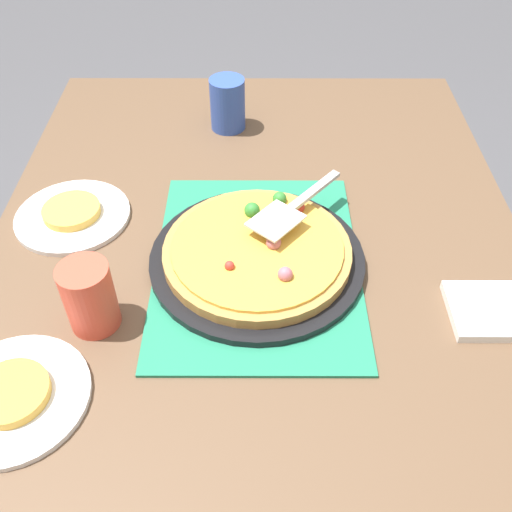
# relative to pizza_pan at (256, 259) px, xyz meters

# --- Properties ---
(ground_plane) EXTENTS (8.00, 8.00, 0.00)m
(ground_plane) POSITION_rel_pizza_pan_xyz_m (0.00, 0.00, -0.76)
(ground_plane) COLOR #4C4C51
(dining_table) EXTENTS (1.40, 1.00, 0.75)m
(dining_table) POSITION_rel_pizza_pan_xyz_m (0.00, 0.00, -0.12)
(dining_table) COLOR brown
(dining_table) RESTS_ON ground_plane
(placemat) EXTENTS (0.48, 0.36, 0.01)m
(placemat) POSITION_rel_pizza_pan_xyz_m (0.00, 0.00, -0.01)
(placemat) COLOR #237F5B
(placemat) RESTS_ON dining_table
(pizza_pan) EXTENTS (0.38, 0.38, 0.01)m
(pizza_pan) POSITION_rel_pizza_pan_xyz_m (0.00, 0.00, 0.00)
(pizza_pan) COLOR black
(pizza_pan) RESTS_ON placemat
(pizza) EXTENTS (0.33, 0.33, 0.05)m
(pizza) POSITION_rel_pizza_pan_xyz_m (0.00, -0.00, 0.02)
(pizza) COLOR #B78442
(pizza) RESTS_ON pizza_pan
(plate_near_left) EXTENTS (0.22, 0.22, 0.01)m
(plate_near_left) POSITION_rel_pizza_pan_xyz_m (0.13, 0.36, -0.01)
(plate_near_left) COLOR white
(plate_near_left) RESTS_ON dining_table
(plate_far_right) EXTENTS (0.22, 0.22, 0.01)m
(plate_far_right) POSITION_rel_pizza_pan_xyz_m (-0.28, 0.35, -0.01)
(plate_far_right) COLOR white
(plate_far_right) RESTS_ON dining_table
(served_slice_left) EXTENTS (0.11, 0.11, 0.02)m
(served_slice_left) POSITION_rel_pizza_pan_xyz_m (0.13, 0.36, 0.01)
(served_slice_left) COLOR #EAB747
(served_slice_left) RESTS_ON plate_near_left
(served_slice_right) EXTENTS (0.11, 0.11, 0.02)m
(served_slice_right) POSITION_rel_pizza_pan_xyz_m (-0.28, 0.35, 0.01)
(served_slice_right) COLOR gold
(served_slice_right) RESTS_ON plate_far_right
(cup_near) EXTENTS (0.08, 0.08, 0.12)m
(cup_near) POSITION_rel_pizza_pan_xyz_m (-0.13, 0.26, 0.05)
(cup_near) COLOR #E04C38
(cup_near) RESTS_ON dining_table
(cup_corner) EXTENTS (0.08, 0.08, 0.12)m
(cup_corner) POSITION_rel_pizza_pan_xyz_m (0.46, 0.07, 0.05)
(cup_corner) COLOR #3351AD
(cup_corner) RESTS_ON dining_table
(pizza_server) EXTENTS (0.20, 0.18, 0.01)m
(pizza_server) POSITION_rel_pizza_pan_xyz_m (0.07, -0.06, 0.06)
(pizza_server) COLOR silver
(pizza_server) RESTS_ON pizza
(napkin_stack) EXTENTS (0.12, 0.12, 0.02)m
(napkin_stack) POSITION_rel_pizza_pan_xyz_m (-0.11, -0.37, -0.01)
(napkin_stack) COLOR white
(napkin_stack) RESTS_ON dining_table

